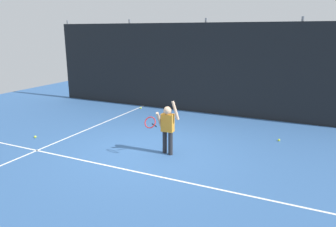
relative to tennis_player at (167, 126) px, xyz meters
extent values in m
plane|color=#335B93|center=(-0.56, 0.08, -0.73)|extent=(20.00, 20.00, 0.00)
cube|color=white|center=(-0.56, -1.22, -0.72)|extent=(9.00, 0.05, 0.00)
cube|color=white|center=(-3.09, 1.08, -0.72)|extent=(0.05, 9.00, 0.00)
cube|color=black|center=(-0.56, 4.31, 0.89)|extent=(12.85, 0.08, 3.24)
cylinder|color=slate|center=(-6.84, 4.37, 0.97)|extent=(0.09, 0.09, 3.39)
cylinder|color=slate|center=(-3.70, 4.37, 0.97)|extent=(0.09, 0.09, 3.39)
cylinder|color=slate|center=(-0.56, 4.37, 0.97)|extent=(0.09, 0.09, 3.39)
cylinder|color=slate|center=(2.57, 4.37, 0.97)|extent=(0.09, 0.09, 3.39)
cylinder|color=#232326|center=(-0.08, 0.05, -0.44)|extent=(0.11, 0.11, 0.58)
cylinder|color=#232326|center=(0.10, -0.01, -0.44)|extent=(0.11, 0.11, 0.58)
cube|color=orange|center=(0.01, 0.02, 0.07)|extent=(0.31, 0.18, 0.44)
sphere|color=tan|center=(0.01, 0.02, 0.38)|extent=(0.20, 0.20, 0.20)
cylinder|color=tan|center=(0.20, 0.04, 0.39)|extent=(0.21, 0.07, 0.46)
cylinder|color=tan|center=(-0.18, -0.05, 0.14)|extent=(0.08, 0.29, 0.43)
cylinder|color=black|center=(-0.25, -0.17, 0.03)|extent=(0.04, 0.24, 0.15)
torus|color=red|center=(-0.25, -0.39, 0.16)|extent=(0.29, 0.17, 0.26)
sphere|color=#CCE033|center=(-0.55, 1.48, -0.69)|extent=(0.07, 0.07, 0.07)
sphere|color=#CCE033|center=(-2.96, 3.80, -0.69)|extent=(0.07, 0.07, 0.07)
sphere|color=#CCE033|center=(-3.91, -0.52, -0.69)|extent=(0.07, 0.07, 0.07)
sphere|color=#CCE033|center=(2.40, 2.17, -0.69)|extent=(0.07, 0.07, 0.07)
camera|label=1|loc=(3.18, -6.64, 2.23)|focal=33.95mm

